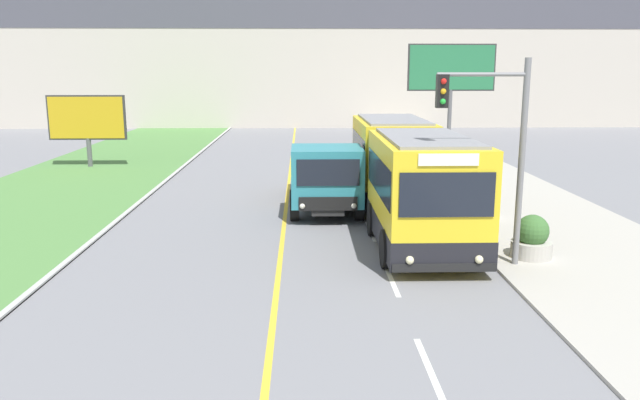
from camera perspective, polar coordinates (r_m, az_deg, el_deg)
name	(u,v)px	position (r m, az deg, el deg)	size (l,w,h in m)	color
city_bus	(406,175)	(20.38, 7.85, 2.29)	(2.69, 11.70, 3.22)	yellow
dump_truck	(326,178)	(21.98, 0.52, 1.99)	(2.47, 6.87, 2.44)	black
traffic_light_mast	(495,136)	(16.04, 15.74, 5.66)	(2.28, 0.32, 5.27)	slate
billboard_large	(451,71)	(38.01, 11.92, 11.45)	(5.13, 0.24, 6.44)	#59595B
billboard_small	(87,119)	(34.39, -20.54, 6.95)	(3.94, 0.24, 3.70)	#59595B
planter_round_near	(532,239)	(17.48, 18.81, -3.39)	(1.07, 1.07, 1.15)	#B7B2A8
planter_round_second	(486,203)	(21.79, 14.94, -0.27)	(0.96, 0.96, 1.10)	#B7B2A8
planter_round_third	(454,180)	(26.18, 12.13, 1.84)	(0.95, 0.95, 1.08)	#B7B2A8
planter_round_far	(426,163)	(30.59, 9.69, 3.35)	(0.95, 0.95, 1.07)	#B7B2A8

